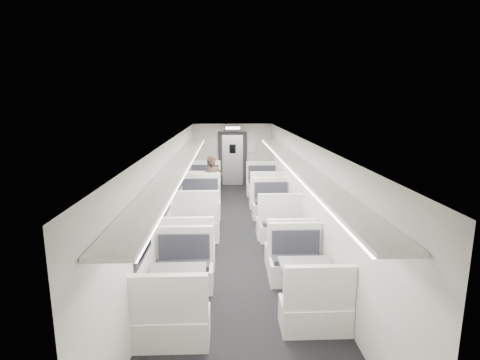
{
  "coord_description": "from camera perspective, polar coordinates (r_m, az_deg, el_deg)",
  "views": [
    {
      "loc": [
        -0.26,
        -8.45,
        3.22
      ],
      "look_at": [
        0.13,
        1.85,
        1.06
      ],
      "focal_mm": 28.0,
      "sensor_mm": 36.0,
      "label": 1
    }
  ],
  "objects": [
    {
      "name": "vestibule_door",
      "position": [
        14.55,
        -1.14,
        3.19
      ],
      "size": [
        1.1,
        0.13,
        2.1
      ],
      "color": "black",
      "rests_on": "room"
    },
    {
      "name": "window_c",
      "position": [
        7.78,
        -11.21,
        -2.32
      ],
      "size": [
        0.02,
        1.18,
        0.84
      ],
      "primitive_type": "cube",
      "color": "black",
      "rests_on": "room"
    },
    {
      "name": "booth_right_c",
      "position": [
        8.28,
        6.77,
        -8.57
      ],
      "size": [
        0.95,
        1.94,
        1.04
      ],
      "color": "white",
      "rests_on": "room"
    },
    {
      "name": "window_b",
      "position": [
        9.91,
        -9.27,
        0.78
      ],
      "size": [
        0.02,
        1.18,
        0.84
      ],
      "primitive_type": "cube",
      "color": "black",
      "rests_on": "room"
    },
    {
      "name": "booth_left_d",
      "position": [
        6.1,
        -9.28,
        -16.3
      ],
      "size": [
        1.0,
        2.03,
        1.09
      ],
      "color": "white",
      "rests_on": "room"
    },
    {
      "name": "booth_left_c",
      "position": [
        8.27,
        -7.27,
        -8.48
      ],
      "size": [
        1.01,
        2.04,
        1.09
      ],
      "color": "white",
      "rests_on": "room"
    },
    {
      "name": "window_a",
      "position": [
        12.06,
        -8.01,
        2.78
      ],
      "size": [
        0.02,
        1.18,
        0.84
      ],
      "primitive_type": "cube",
      "color": "black",
      "rests_on": "room"
    },
    {
      "name": "passenger",
      "position": [
        11.29,
        -4.17,
        -0.49
      ],
      "size": [
        0.69,
        0.56,
        1.64
      ],
      "primitive_type": "imported",
      "rotation": [
        0.0,
        0.0,
        0.31
      ],
      "color": "black",
      "rests_on": "room"
    },
    {
      "name": "luggage_rack_right",
      "position": [
        8.39,
        8.17,
        2.75
      ],
      "size": [
        0.46,
        10.4,
        0.09
      ],
      "color": "white",
      "rests_on": "room"
    },
    {
      "name": "window_d",
      "position": [
        5.71,
        -14.62,
        -7.7
      ],
      "size": [
        0.02,
        1.18,
        0.84
      ],
      "primitive_type": "cube",
      "color": "black",
      "rests_on": "room"
    },
    {
      "name": "booth_right_d",
      "position": [
        6.37,
        9.8,
        -15.09
      ],
      "size": [
        0.98,
        1.99,
        1.06
      ],
      "color": "white",
      "rests_on": "room"
    },
    {
      "name": "booth_right_a",
      "position": [
        12.42,
        3.69,
        -1.4
      ],
      "size": [
        1.07,
        2.16,
        1.16
      ],
      "color": "white",
      "rests_on": "room"
    },
    {
      "name": "booth_left_b",
      "position": [
        9.79,
        -6.46,
        -4.92
      ],
      "size": [
        1.15,
        2.33,
        1.24
      ],
      "color": "white",
      "rests_on": "room"
    },
    {
      "name": "wall_notice",
      "position": [
        14.51,
        1.82,
        5.0
      ],
      "size": [
        0.32,
        0.02,
        0.4
      ],
      "primitive_type": "cube",
      "color": "silver",
      "rests_on": "room"
    },
    {
      "name": "booth_left_a",
      "position": [
        12.48,
        -5.53,
        -1.33
      ],
      "size": [
        1.08,
        2.2,
        1.17
      ],
      "color": "white",
      "rests_on": "room"
    },
    {
      "name": "booth_right_b",
      "position": [
        9.85,
        5.27,
        -5.0
      ],
      "size": [
        1.04,
        2.12,
        1.13
      ],
      "color": "white",
      "rests_on": "room"
    },
    {
      "name": "room",
      "position": [
        8.7,
        -0.42,
        -1.62
      ],
      "size": [
        3.24,
        12.24,
        2.64
      ],
      "color": "black",
      "rests_on": "ground"
    },
    {
      "name": "luggage_rack_left",
      "position": [
        8.32,
        -8.97,
        2.65
      ],
      "size": [
        0.46,
        10.4,
        0.09
      ],
      "color": "white",
      "rests_on": "room"
    },
    {
      "name": "exit_sign",
      "position": [
        13.93,
        -1.13,
        7.94
      ],
      "size": [
        0.62,
        0.12,
        0.16
      ],
      "color": "black",
      "rests_on": "room"
    }
  ]
}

